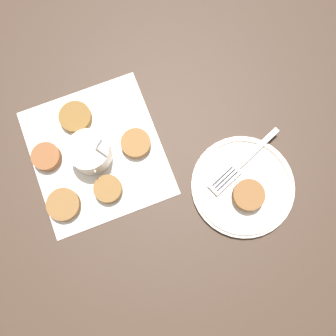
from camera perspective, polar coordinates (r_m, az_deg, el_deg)
name	(u,v)px	position (r m, az deg, el deg)	size (l,w,h in m)	color
ground_plane	(99,158)	(0.86, -10.04, 1.46)	(4.00, 4.00, 0.00)	#38281E
napkin	(95,153)	(0.86, -10.54, 2.13)	(0.30, 0.28, 0.00)	silver
sauce_bowl	(91,153)	(0.83, -11.18, 2.16)	(0.09, 0.09, 0.12)	silver
fritter_0	(107,189)	(0.83, -8.86, -3.10)	(0.06, 0.06, 0.02)	brown
fritter_1	(64,205)	(0.84, -14.91, -5.17)	(0.07, 0.07, 0.02)	brown
fritter_2	(135,142)	(0.84, -4.76, 3.77)	(0.06, 0.06, 0.02)	brown
fritter_3	(75,117)	(0.88, -13.30, 7.20)	(0.07, 0.07, 0.02)	brown
fritter_4	(46,157)	(0.87, -17.23, 1.55)	(0.06, 0.06, 0.02)	brown
serving_plate	(243,186)	(0.84, 10.82, -2.60)	(0.22, 0.22, 0.02)	silver
fritter_on_plate	(248,195)	(0.82, 11.59, -3.90)	(0.06, 0.06, 0.02)	brown
fork	(238,166)	(0.83, 10.11, 0.22)	(0.10, 0.19, 0.00)	silver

